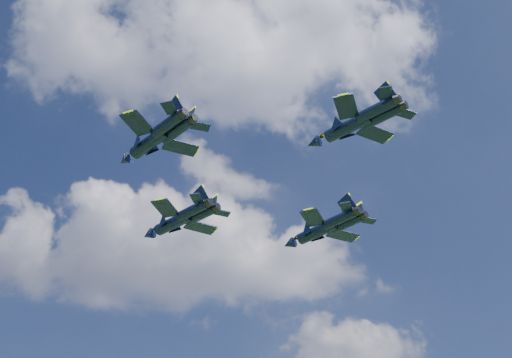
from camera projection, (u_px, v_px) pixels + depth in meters
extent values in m
cylinder|color=black|center=(174.00, 223.00, 100.59)|extent=(8.44, 7.50, 1.89)
cone|color=black|center=(148.00, 235.00, 103.82)|extent=(3.23, 3.12, 1.78)
ellipsoid|color=brown|center=(159.00, 227.00, 102.76)|extent=(2.96, 2.71, 0.86)
cube|color=black|center=(166.00, 208.00, 97.11)|extent=(4.08, 5.43, 0.19)
cube|color=black|center=(201.00, 228.00, 101.83)|extent=(5.54, 4.67, 0.19)
cube|color=black|center=(197.00, 198.00, 94.81)|extent=(2.06, 2.79, 0.15)
cube|color=black|center=(222.00, 213.00, 98.22)|extent=(2.92, 2.40, 0.15)
cube|color=black|center=(200.00, 196.00, 97.08)|extent=(2.83, 1.84, 3.15)
cube|color=black|center=(211.00, 203.00, 98.52)|extent=(2.00, 2.55, 3.15)
cylinder|color=black|center=(150.00, 142.00, 80.73)|extent=(7.20, 7.12, 1.69)
cone|color=black|center=(125.00, 160.00, 83.89)|extent=(2.86, 2.85, 1.59)
ellipsoid|color=brown|center=(136.00, 150.00, 82.82)|extent=(2.56, 2.54, 0.77)
cube|color=black|center=(137.00, 123.00, 77.69)|extent=(3.91, 4.92, 0.17)
cube|color=black|center=(180.00, 147.00, 81.60)|extent=(4.93, 3.95, 0.17)
cube|color=black|center=(169.00, 108.00, 75.35)|extent=(1.99, 2.56, 0.13)
cube|color=black|center=(200.00, 127.00, 78.18)|extent=(2.57, 2.02, 0.13)
cube|color=black|center=(175.00, 108.00, 77.35)|extent=(2.42, 1.66, 2.82)
cube|color=black|center=(188.00, 116.00, 78.54)|extent=(1.66, 2.40, 2.82)
cylinder|color=black|center=(318.00, 231.00, 100.91)|extent=(8.13, 7.83, 1.88)
cone|color=black|center=(289.00, 244.00, 104.36)|extent=(3.20, 3.16, 1.78)
ellipsoid|color=brown|center=(301.00, 236.00, 103.20)|extent=(2.88, 2.80, 0.86)
cube|color=black|center=(313.00, 218.00, 97.49)|extent=(4.28, 5.47, 0.19)
cube|color=black|center=(343.00, 235.00, 101.95)|extent=(5.51, 4.48, 0.19)
cube|color=black|center=(346.00, 207.00, 94.96)|extent=(2.18, 2.84, 0.15)
cube|color=black|center=(368.00, 220.00, 98.18)|extent=(2.88, 2.29, 0.15)
cube|color=black|center=(347.00, 205.00, 97.20)|extent=(2.74, 1.85, 3.15)
cube|color=black|center=(356.00, 210.00, 98.56)|extent=(1.86, 2.65, 3.15)
cylinder|color=black|center=(348.00, 127.00, 78.99)|extent=(7.42, 6.47, 1.65)
cone|color=black|center=(313.00, 144.00, 81.76)|extent=(2.82, 2.71, 1.55)
ellipsoid|color=brown|center=(328.00, 133.00, 80.86)|extent=(2.59, 2.35, 0.75)
cube|color=black|center=(346.00, 107.00, 75.95)|extent=(3.51, 4.72, 0.16)
cube|color=black|center=(375.00, 134.00, 80.12)|extent=(4.83, 4.11, 0.16)
cube|color=black|center=(386.00, 93.00, 74.00)|extent=(1.77, 2.42, 0.13)
cube|color=black|center=(406.00, 114.00, 77.01)|extent=(2.55, 2.12, 0.13)
cube|color=black|center=(385.00, 94.00, 75.98)|extent=(2.48, 1.60, 2.75)
cube|color=black|center=(394.00, 103.00, 77.25)|extent=(1.78, 2.20, 2.75)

